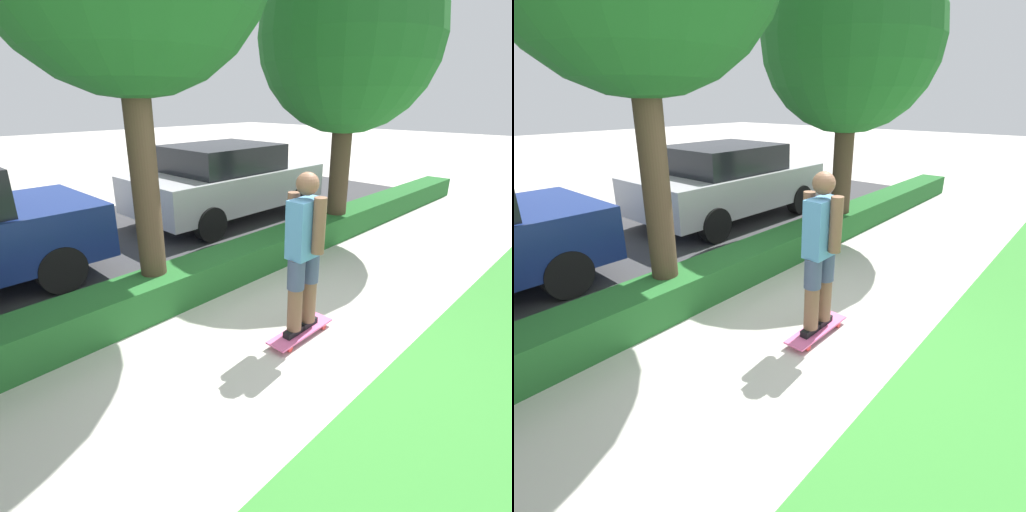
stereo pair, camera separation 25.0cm
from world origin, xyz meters
TOP-DOWN VIEW (x-y plane):
  - ground_plane at (0.00, 0.00)m, footprint 60.00×60.00m
  - street_asphalt at (0.00, 4.20)m, footprint 16.41×5.00m
  - hedge_row at (0.00, 1.60)m, footprint 16.41×0.60m
  - skateboard at (0.03, -0.06)m, footprint 0.87×0.24m
  - skater_person at (0.03, -0.06)m, footprint 0.50×0.44m
  - tree_far at (3.21, 1.60)m, footprint 2.93×2.93m
  - parked_car_middle at (2.64, 3.99)m, footprint 4.13×2.07m

SIDE VIEW (x-z plane):
  - ground_plane at x=0.00m, z-range 0.00..0.00m
  - street_asphalt at x=0.00m, z-range 0.00..0.01m
  - skateboard at x=0.03m, z-range 0.03..0.11m
  - hedge_row at x=0.00m, z-range 0.00..0.45m
  - parked_car_middle at x=2.64m, z-range 0.03..1.59m
  - skater_person at x=0.03m, z-range 0.14..1.85m
  - tree_far at x=3.21m, z-range 0.90..5.69m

